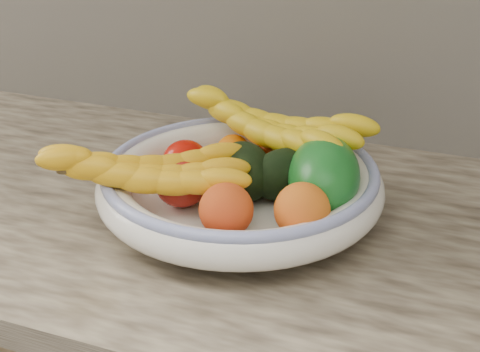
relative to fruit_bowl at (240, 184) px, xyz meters
name	(u,v)px	position (x,y,z in m)	size (l,w,h in m)	color
fruit_bowl	(240,184)	(0.00, 0.00, 0.00)	(0.39, 0.39, 0.08)	white
clementine_back_left	(233,150)	(-0.05, 0.09, 0.01)	(0.05, 0.05, 0.05)	#DD6804
clementine_back_right	(274,153)	(0.02, 0.10, 0.01)	(0.05, 0.05, 0.05)	#FD5405
clementine_back_mid	(251,160)	(-0.01, 0.07, 0.01)	(0.05, 0.05, 0.05)	#FF6705
tomato_left	(185,161)	(-0.09, 0.02, 0.01)	(0.07, 0.07, 0.06)	#BA0C01
tomato_near_left	(182,182)	(-0.06, -0.05, 0.01)	(0.07, 0.07, 0.07)	#A5180F
avocado_center	(244,171)	(0.00, 0.01, 0.02)	(0.08, 0.11, 0.08)	black
avocado_right	(284,174)	(0.06, 0.02, 0.02)	(0.07, 0.10, 0.07)	black
green_mango	(324,176)	(0.11, 0.01, 0.03)	(0.09, 0.14, 0.10)	#105919
peach_front	(226,210)	(0.02, -0.10, 0.02)	(0.07, 0.07, 0.07)	orange
peach_right	(302,210)	(0.11, -0.08, 0.02)	(0.07, 0.07, 0.07)	orange
banana_bunch_back	(269,132)	(0.01, 0.10, 0.04)	(0.32, 0.12, 0.09)	yellow
banana_bunch_front	(145,177)	(-0.10, -0.09, 0.03)	(0.28, 0.11, 0.08)	yellow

